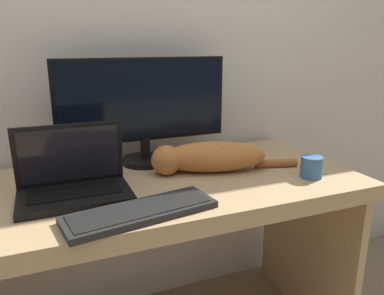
{
  "coord_description": "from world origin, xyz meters",
  "views": [
    {
      "loc": [
        -0.31,
        -0.87,
        1.23
      ],
      "look_at": [
        0.17,
        0.31,
        0.87
      ],
      "focal_mm": 35.0,
      "sensor_mm": 36.0,
      "label": 1
    }
  ],
  "objects_px": {
    "laptop": "(74,183)",
    "monitor": "(144,107)",
    "external_keyboard": "(141,212)",
    "coffee_mug": "(311,167)",
    "cat": "(207,157)"
  },
  "relations": [
    {
      "from": "external_keyboard",
      "to": "coffee_mug",
      "type": "height_order",
      "value": "coffee_mug"
    },
    {
      "from": "laptop",
      "to": "cat",
      "type": "relative_size",
      "value": 0.61
    },
    {
      "from": "monitor",
      "to": "cat",
      "type": "bearing_deg",
      "value": -46.39
    },
    {
      "from": "laptop",
      "to": "monitor",
      "type": "bearing_deg",
      "value": 39.99
    },
    {
      "from": "external_keyboard",
      "to": "coffee_mug",
      "type": "xyz_separation_m",
      "value": [
        0.66,
        0.07,
        0.03
      ]
    },
    {
      "from": "monitor",
      "to": "external_keyboard",
      "type": "bearing_deg",
      "value": -106.8
    },
    {
      "from": "monitor",
      "to": "laptop",
      "type": "height_order",
      "value": "monitor"
    },
    {
      "from": "monitor",
      "to": "coffee_mug",
      "type": "bearing_deg",
      "value": -37.64
    },
    {
      "from": "external_keyboard",
      "to": "cat",
      "type": "height_order",
      "value": "cat"
    },
    {
      "from": "laptop",
      "to": "cat",
      "type": "bearing_deg",
      "value": 6.6
    },
    {
      "from": "cat",
      "to": "monitor",
      "type": "bearing_deg",
      "value": 149.57
    },
    {
      "from": "monitor",
      "to": "cat",
      "type": "relative_size",
      "value": 1.2
    },
    {
      "from": "laptop",
      "to": "coffee_mug",
      "type": "relative_size",
      "value": 4.36
    },
    {
      "from": "monitor",
      "to": "external_keyboard",
      "type": "xyz_separation_m",
      "value": [
        -0.14,
        -0.47,
        -0.22
      ]
    },
    {
      "from": "monitor",
      "to": "coffee_mug",
      "type": "relative_size",
      "value": 8.6
    }
  ]
}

